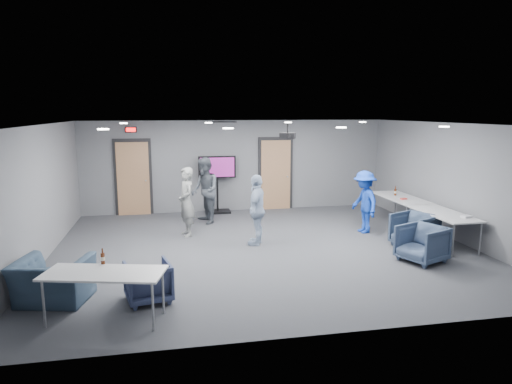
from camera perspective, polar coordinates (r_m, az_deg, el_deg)
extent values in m
plane|color=#383A40|center=(10.09, 0.98, -7.03)|extent=(9.00, 9.00, 0.00)
plane|color=silver|center=(9.64, 1.03, 8.49)|extent=(9.00, 9.00, 0.00)
cube|color=slate|center=(13.67, -2.48, 3.29)|extent=(9.00, 0.02, 2.70)
cube|color=slate|center=(6.01, 8.98, -5.68)|extent=(9.00, 0.02, 2.70)
cube|color=slate|center=(9.89, -25.43, -0.32)|extent=(0.02, 8.00, 2.70)
cube|color=slate|center=(11.57, 23.37, 1.22)|extent=(0.02, 8.00, 2.70)
cube|color=black|center=(13.57, -15.09, 1.75)|extent=(1.06, 0.06, 2.24)
cube|color=tan|center=(13.53, -15.10, 1.60)|extent=(0.90, 0.05, 2.10)
cylinder|color=#919499|center=(13.47, -13.62, 1.41)|extent=(0.04, 0.10, 0.04)
cube|color=black|center=(13.91, 2.44, 2.28)|extent=(1.06, 0.06, 2.24)
cube|color=tan|center=(13.87, 2.48, 2.14)|extent=(0.90, 0.05, 2.10)
cylinder|color=#919499|center=(13.92, 3.93, 1.94)|extent=(0.04, 0.10, 0.04)
cube|color=black|center=(13.42, -15.37, 7.52)|extent=(0.32, 0.06, 0.16)
cube|color=#FF0C0C|center=(13.38, -15.38, 7.52)|extent=(0.26, 0.02, 0.11)
cube|color=black|center=(12.32, -4.02, 8.75)|extent=(0.60, 0.60, 0.03)
cylinder|color=white|center=(7.70, -18.57, 7.45)|extent=(0.18, 0.18, 0.02)
cylinder|color=white|center=(11.28, -16.22, 8.26)|extent=(0.18, 0.18, 0.02)
cylinder|color=white|center=(7.70, -3.52, 7.95)|extent=(0.18, 0.18, 0.02)
cylinder|color=white|center=(11.28, -5.94, 8.60)|extent=(0.18, 0.18, 0.02)
cylinder|color=white|center=(8.20, 10.61, 7.93)|extent=(0.18, 0.18, 0.02)
cylinder|color=white|center=(11.63, 4.04, 8.67)|extent=(0.18, 0.18, 0.02)
cylinder|color=white|center=(9.13, 22.47, 7.55)|extent=(0.18, 0.18, 0.02)
cylinder|color=white|center=(12.30, 13.18, 8.51)|extent=(0.18, 0.18, 0.02)
imported|color=gray|center=(11.02, -8.69, -1.23)|extent=(0.53, 0.68, 1.66)
imported|color=#4D545C|center=(12.19, -6.42, 0.18)|extent=(0.86, 1.00, 1.77)
imported|color=#A4B7D3|center=(10.20, 0.12, -2.22)|extent=(0.71, 1.01, 1.59)
imported|color=#1B40B2|center=(11.51, 13.37, -1.21)|extent=(0.66, 1.04, 1.54)
imported|color=#334158|center=(10.70, 19.17, -4.52)|extent=(1.08, 1.07, 0.75)
imported|color=#384862|center=(9.69, 20.02, -6.10)|extent=(1.05, 1.04, 0.74)
imported|color=#384061|center=(7.52, -13.34, -10.84)|extent=(0.82, 0.83, 0.63)
imported|color=#334558|center=(7.94, -24.05, -10.10)|extent=(1.26, 1.16, 0.70)
cube|color=silver|center=(12.60, 17.68, -0.69)|extent=(0.82, 1.96, 0.03)
cylinder|color=#919499|center=(13.31, 14.51, -1.58)|extent=(0.04, 0.04, 0.70)
cylinder|color=#919499|center=(11.75, 18.26, -3.30)|extent=(0.04, 0.04, 0.70)
cylinder|color=#919499|center=(13.60, 17.01, -1.45)|extent=(0.04, 0.04, 0.70)
cylinder|color=#919499|center=(12.08, 20.99, -3.11)|extent=(0.04, 0.04, 0.70)
cube|color=silver|center=(11.01, 22.39, -2.49)|extent=(0.79, 1.89, 0.03)
cylinder|color=#919499|center=(11.64, 18.65, -3.45)|extent=(0.04, 0.04, 0.70)
cylinder|color=#919499|center=(10.23, 23.42, -5.60)|extent=(0.04, 0.04, 0.70)
cylinder|color=#919499|center=(11.96, 21.27, -3.25)|extent=(0.04, 0.04, 0.70)
cylinder|color=#919499|center=(10.59, 26.24, -5.29)|extent=(0.04, 0.04, 0.70)
cube|color=silver|center=(6.88, -18.49, -9.59)|extent=(1.81, 1.09, 0.03)
cylinder|color=#919499|center=(7.02, -11.56, -12.05)|extent=(0.04, 0.04, 0.70)
cylinder|color=#919499|center=(7.54, -23.07, -11.10)|extent=(0.04, 0.04, 0.70)
cylinder|color=#919499|center=(6.54, -12.77, -13.81)|extent=(0.04, 0.04, 0.70)
cylinder|color=#919499|center=(7.09, -25.02, -12.59)|extent=(0.04, 0.04, 0.70)
cylinder|color=#51220D|center=(7.20, -18.60, -7.89)|extent=(0.06, 0.06, 0.16)
cylinder|color=#51220D|center=(7.17, -18.66, -6.98)|extent=(0.02, 0.02, 0.07)
cylinder|color=beige|center=(7.20, -18.60, -7.89)|extent=(0.06, 0.06, 0.05)
cylinder|color=#51220D|center=(12.80, 17.01, -0.02)|extent=(0.06, 0.06, 0.18)
cylinder|color=#51220D|center=(12.78, 17.04, 0.54)|extent=(0.02, 0.02, 0.08)
cylinder|color=beige|center=(12.80, 17.01, -0.02)|extent=(0.07, 0.07, 0.06)
cube|color=#D03A34|center=(12.30, 17.97, -0.81)|extent=(0.17, 0.13, 0.03)
cube|color=silver|center=(10.71, 24.81, -2.80)|extent=(0.23, 0.18, 0.05)
cube|color=black|center=(13.58, -4.80, -2.44)|extent=(0.73, 0.52, 0.06)
cylinder|color=black|center=(13.45, -4.85, 0.26)|extent=(0.06, 0.06, 1.25)
cube|color=black|center=(13.35, -4.89, 3.13)|extent=(1.10, 0.07, 0.65)
cube|color=#6D1861|center=(13.30, -4.87, 3.10)|extent=(0.99, 0.01, 0.56)
cylinder|color=black|center=(10.76, 3.99, 8.00)|extent=(0.04, 0.04, 0.22)
cube|color=black|center=(10.76, 3.98, 7.04)|extent=(0.44, 0.41, 0.14)
cylinder|color=black|center=(10.61, 4.20, 6.99)|extent=(0.08, 0.06, 0.08)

